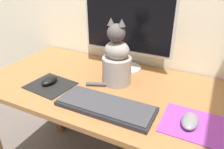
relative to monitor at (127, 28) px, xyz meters
The scene contains 8 objects.
desk 0.42m from the monitor, 71.40° to the right, with size 1.47×0.65×0.75m.
monitor is the anchor object (origin of this frame).
keyboard 0.47m from the monitor, 78.69° to the right, with size 0.42×0.17×0.02m.
mousepad_left 0.51m from the monitor, 126.22° to the right, with size 0.23×0.21×0.00m.
mousepad_right 0.60m from the monitor, 39.66° to the right, with size 0.23×0.20×0.00m.
computer_mouse_left 0.50m from the monitor, 128.67° to the right, with size 0.06×0.10×0.03m.
computer_mouse_right 0.59m from the monitor, 41.12° to the right, with size 0.06×0.11×0.03m.
cat 0.22m from the monitor, 83.19° to the right, with size 0.20×0.18×0.33m.
Camera 1 is at (0.36, -0.85, 1.30)m, focal length 35.00 mm.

